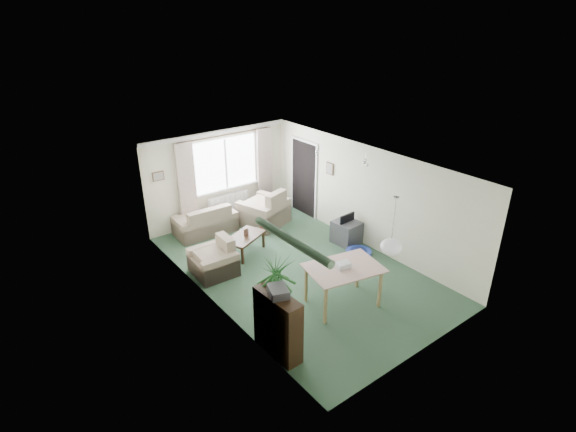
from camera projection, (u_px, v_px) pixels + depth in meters
ground at (296, 269)px, 9.72m from camera, size 6.50×6.50×0.00m
window at (225, 164)px, 11.53m from camera, size 1.80×0.03×1.30m
curtain_rod at (225, 135)px, 11.15m from camera, size 2.60×0.03×0.03m
curtain_left at (187, 183)px, 10.92m from camera, size 0.45×0.08×2.00m
curtain_right at (264, 165)px, 12.19m from camera, size 0.45×0.08×2.00m
radiator at (228, 203)px, 11.96m from camera, size 1.20×0.10×0.55m
doorway at (304, 178)px, 11.98m from camera, size 0.03×0.95×2.00m
pendant_lamp at (391, 247)px, 7.54m from camera, size 0.36×0.36×0.36m
tinsel_garland at (291, 241)px, 6.04m from camera, size 1.60×1.60×0.12m
bauble_cluster_a at (318, 150)px, 10.15m from camera, size 0.20×0.20×0.20m
bauble_cluster_b at (366, 160)px, 9.45m from camera, size 0.20×0.20×0.20m
wall_picture_back at (158, 176)px, 10.52m from camera, size 0.28×0.03×0.22m
wall_picture_right at (330, 169)px, 11.02m from camera, size 0.03×0.24×0.30m
sofa at (205, 219)px, 11.14m from camera, size 1.50×0.82×0.74m
armchair_corner at (263, 207)px, 11.57m from camera, size 1.33×1.30×0.96m
armchair_left at (213, 257)px, 9.40m from camera, size 0.86×0.90×0.78m
coffee_table at (245, 244)px, 10.26m from camera, size 1.12×0.90×0.44m
photo_frame at (246, 232)px, 10.16m from camera, size 0.12×0.02×0.16m
bookshelf at (278, 325)px, 7.14m from camera, size 0.35×0.92×1.10m
hifi_box at (278, 291)px, 6.89m from camera, size 0.38×0.42×0.14m
houseplant at (277, 299)px, 7.33m from camera, size 0.87×0.87×1.61m
dining_table at (343, 286)px, 8.40m from camera, size 1.41×1.08×0.79m
gift_box at (343, 265)px, 8.21m from camera, size 0.28×0.22×0.12m
tv_cube at (346, 232)px, 10.70m from camera, size 0.58×0.63×0.54m
pet_bed at (359, 253)px, 10.23m from camera, size 0.60×0.60×0.12m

